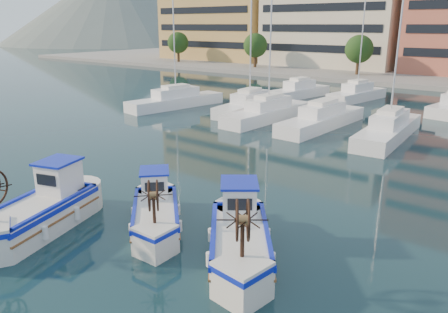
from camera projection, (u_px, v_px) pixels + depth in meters
ground at (146, 251)px, 15.32m from camera, size 300.00×300.00×0.00m
hill_west at (117, 43)px, 180.90m from camera, size 180.00×180.00×60.00m
yacht_marina at (356, 111)px, 37.44m from camera, size 39.91×23.83×11.50m
fishing_boat_a at (41, 209)px, 16.72m from camera, size 3.43×5.17×3.12m
fishing_boat_b at (156, 211)px, 16.86m from camera, size 4.08×4.00×2.62m
fishing_boat_c at (240, 236)px, 14.67m from camera, size 4.32×4.77×2.97m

